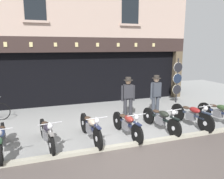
% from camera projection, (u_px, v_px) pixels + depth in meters
% --- Properties ---
extents(ground, '(22.84, 22.00, 0.18)m').
position_uv_depth(ground, '(144.00, 167.00, 5.29)').
color(ground, gray).
extents(shop_facade, '(11.14, 4.42, 6.13)m').
position_uv_depth(shop_facade, '(80.00, 68.00, 12.39)').
color(shop_facade, black).
rests_on(shop_facade, ground).
extents(motorcycle_far_left, '(0.62, 2.03, 0.90)m').
position_uv_depth(motorcycle_far_left, '(2.00, 138.00, 5.83)').
color(motorcycle_far_left, black).
rests_on(motorcycle_far_left, ground).
extents(motorcycle_left, '(0.62, 1.94, 0.90)m').
position_uv_depth(motorcycle_left, '(47.00, 133.00, 6.23)').
color(motorcycle_left, black).
rests_on(motorcycle_left, ground).
extents(motorcycle_center_left, '(0.62, 2.06, 0.93)m').
position_uv_depth(motorcycle_center_left, '(90.00, 127.00, 6.62)').
color(motorcycle_center_left, black).
rests_on(motorcycle_center_left, ground).
extents(motorcycle_center, '(0.62, 1.95, 0.90)m').
position_uv_depth(motorcycle_center, '(127.00, 124.00, 6.93)').
color(motorcycle_center, black).
rests_on(motorcycle_center, ground).
extents(motorcycle_center_right, '(0.62, 2.01, 0.90)m').
position_uv_depth(motorcycle_center_right, '(161.00, 119.00, 7.44)').
color(motorcycle_center_right, black).
rests_on(motorcycle_center_right, ground).
extents(motorcycle_right, '(0.62, 2.05, 0.94)m').
position_uv_depth(motorcycle_right, '(191.00, 115.00, 7.79)').
color(motorcycle_right, black).
rests_on(motorcycle_right, ground).
extents(motorcycle_far_right, '(0.62, 1.94, 0.92)m').
position_uv_depth(motorcycle_far_right, '(219.00, 112.00, 8.16)').
color(motorcycle_far_right, black).
rests_on(motorcycle_far_right, ground).
extents(salesman_left, '(0.55, 0.37, 1.68)m').
position_uv_depth(salesman_left, '(128.00, 95.00, 8.63)').
color(salesman_left, '#2D2D33').
rests_on(salesman_left, ground).
extents(shopkeeper_center, '(0.55, 0.37, 1.69)m').
position_uv_depth(shopkeeper_center, '(156.00, 93.00, 9.06)').
color(shopkeeper_center, '#3D424C').
rests_on(shopkeeper_center, ground).
extents(tyre_sign_pole, '(0.51, 0.06, 2.29)m').
position_uv_depth(tyre_sign_pole, '(177.00, 79.00, 11.03)').
color(tyre_sign_pole, '#232328').
rests_on(tyre_sign_pole, ground).
extents(advert_board_near, '(0.83, 0.03, 1.07)m').
position_uv_depth(advert_board_near, '(31.00, 74.00, 10.06)').
color(advert_board_near, silver).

